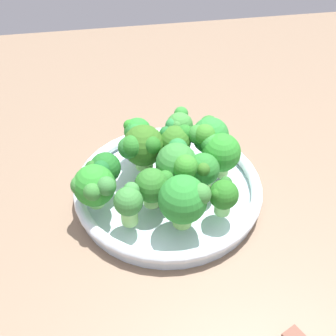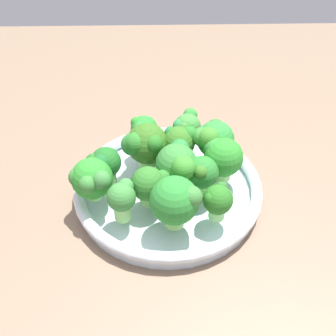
{
  "view_description": "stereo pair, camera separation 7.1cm",
  "coord_description": "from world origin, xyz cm",
  "px_view_note": "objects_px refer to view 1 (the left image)",
  "views": [
    {
      "loc": [
        48.37,
        -11.65,
        53.9
      ],
      "look_at": [
        -3.91,
        -3.36,
        6.2
      ],
      "focal_mm": 51.05,
      "sensor_mm": 36.0,
      "label": 1
    },
    {
      "loc": [
        49.01,
        -4.57,
        53.9
      ],
      "look_at": [
        -3.91,
        -3.36,
        6.2
      ],
      "focal_mm": 51.05,
      "sensor_mm": 36.0,
      "label": 2
    }
  ],
  "objects_px": {
    "broccoli_floret_0": "(180,126)",
    "broccoli_floret_2": "(104,170)",
    "broccoli_floret_3": "(137,133)",
    "broccoli_floret_7": "(178,163)",
    "broccoli_floret_11": "(223,195)",
    "broccoli_floret_8": "(129,202)",
    "broccoli_floret_4": "(219,151)",
    "broccoli_floret_5": "(208,135)",
    "bowl": "(168,190)",
    "broccoli_floret_12": "(202,171)",
    "broccoli_floret_13": "(176,141)",
    "broccoli_floret_9": "(94,186)",
    "broccoli_floret_10": "(141,146)",
    "broccoli_floret_6": "(153,184)",
    "broccoli_floret_1": "(184,199)"
  },
  "relations": [
    {
      "from": "broccoli_floret_0",
      "to": "broccoli_floret_2",
      "type": "bearing_deg",
      "value": -55.92
    },
    {
      "from": "broccoli_floret_3",
      "to": "broccoli_floret_2",
      "type": "bearing_deg",
      "value": -37.68
    },
    {
      "from": "broccoli_floret_7",
      "to": "broccoli_floret_11",
      "type": "relative_size",
      "value": 1.46
    },
    {
      "from": "broccoli_floret_3",
      "to": "broccoli_floret_8",
      "type": "distance_m",
      "value": 0.15
    },
    {
      "from": "broccoli_floret_4",
      "to": "broccoli_floret_5",
      "type": "bearing_deg",
      "value": -165.44
    },
    {
      "from": "broccoli_floret_0",
      "to": "broccoli_floret_8",
      "type": "height_order",
      "value": "same"
    },
    {
      "from": "broccoli_floret_0",
      "to": "bowl",
      "type": "bearing_deg",
      "value": -20.66
    },
    {
      "from": "broccoli_floret_8",
      "to": "broccoli_floret_11",
      "type": "relative_size",
      "value": 1.1
    },
    {
      "from": "broccoli_floret_2",
      "to": "broccoli_floret_11",
      "type": "relative_size",
      "value": 1.11
    },
    {
      "from": "broccoli_floret_4",
      "to": "broccoli_floret_8",
      "type": "distance_m",
      "value": 0.17
    },
    {
      "from": "broccoli_floret_12",
      "to": "broccoli_floret_13",
      "type": "height_order",
      "value": "broccoli_floret_13"
    },
    {
      "from": "broccoli_floret_7",
      "to": "broccoli_floret_9",
      "type": "relative_size",
      "value": 1.2
    },
    {
      "from": "broccoli_floret_11",
      "to": "broccoli_floret_10",
      "type": "bearing_deg",
      "value": -137.55
    },
    {
      "from": "broccoli_floret_11",
      "to": "broccoli_floret_12",
      "type": "height_order",
      "value": "broccoli_floret_12"
    },
    {
      "from": "broccoli_floret_6",
      "to": "broccoli_floret_9",
      "type": "height_order",
      "value": "broccoli_floret_9"
    },
    {
      "from": "broccoli_floret_11",
      "to": "broccoli_floret_13",
      "type": "height_order",
      "value": "broccoli_floret_13"
    },
    {
      "from": "broccoli_floret_11",
      "to": "broccoli_floret_0",
      "type": "bearing_deg",
      "value": -168.58
    },
    {
      "from": "broccoli_floret_9",
      "to": "broccoli_floret_3",
      "type": "bearing_deg",
      "value": 145.92
    },
    {
      "from": "broccoli_floret_0",
      "to": "broccoli_floret_9",
      "type": "height_order",
      "value": "broccoli_floret_9"
    },
    {
      "from": "broccoli_floret_10",
      "to": "broccoli_floret_13",
      "type": "relative_size",
      "value": 1.1
    },
    {
      "from": "broccoli_floret_4",
      "to": "broccoli_floret_13",
      "type": "height_order",
      "value": "broccoli_floret_4"
    },
    {
      "from": "bowl",
      "to": "broccoli_floret_8",
      "type": "distance_m",
      "value": 0.11
    },
    {
      "from": "broccoli_floret_2",
      "to": "broccoli_floret_3",
      "type": "height_order",
      "value": "broccoli_floret_3"
    },
    {
      "from": "broccoli_floret_12",
      "to": "broccoli_floret_7",
      "type": "bearing_deg",
      "value": -113.25
    },
    {
      "from": "broccoli_floret_2",
      "to": "broccoli_floret_4",
      "type": "distance_m",
      "value": 0.18
    },
    {
      "from": "broccoli_floret_0",
      "to": "broccoli_floret_8",
      "type": "distance_m",
      "value": 0.19
    },
    {
      "from": "broccoli_floret_12",
      "to": "broccoli_floret_8",
      "type": "bearing_deg",
      "value": -66.54
    },
    {
      "from": "broccoli_floret_3",
      "to": "broccoli_floret_1",
      "type": "bearing_deg",
      "value": 15.54
    },
    {
      "from": "broccoli_floret_5",
      "to": "broccoli_floret_4",
      "type": "bearing_deg",
      "value": 14.56
    },
    {
      "from": "broccoli_floret_8",
      "to": "broccoli_floret_6",
      "type": "bearing_deg",
      "value": 131.61
    },
    {
      "from": "broccoli_floret_2",
      "to": "broccoli_floret_7",
      "type": "height_order",
      "value": "broccoli_floret_7"
    },
    {
      "from": "broccoli_floret_7",
      "to": "broccoli_floret_10",
      "type": "distance_m",
      "value": 0.07
    },
    {
      "from": "broccoli_floret_6",
      "to": "broccoli_floret_12",
      "type": "xyz_separation_m",
      "value": [
        -0.02,
        0.07,
        0.0
      ]
    },
    {
      "from": "broccoli_floret_7",
      "to": "broccoli_floret_10",
      "type": "height_order",
      "value": "broccoli_floret_10"
    },
    {
      "from": "broccoli_floret_5",
      "to": "broccoli_floret_12",
      "type": "xyz_separation_m",
      "value": [
        0.07,
        -0.02,
        -0.01
      ]
    },
    {
      "from": "broccoli_floret_0",
      "to": "broccoli_floret_8",
      "type": "bearing_deg",
      "value": -31.92
    },
    {
      "from": "broccoli_floret_2",
      "to": "broccoli_floret_8",
      "type": "bearing_deg",
      "value": 22.87
    },
    {
      "from": "bowl",
      "to": "broccoli_floret_7",
      "type": "height_order",
      "value": "broccoli_floret_7"
    },
    {
      "from": "broccoli_floret_6",
      "to": "broccoli_floret_11",
      "type": "height_order",
      "value": "broccoli_floret_6"
    },
    {
      "from": "broccoli_floret_13",
      "to": "broccoli_floret_11",
      "type": "bearing_deg",
      "value": 22.2
    },
    {
      "from": "broccoli_floret_2",
      "to": "broccoli_floret_13",
      "type": "relative_size",
      "value": 0.9
    },
    {
      "from": "broccoli_floret_10",
      "to": "broccoli_floret_9",
      "type": "bearing_deg",
      "value": -46.85
    },
    {
      "from": "broccoli_floret_2",
      "to": "broccoli_floret_9",
      "type": "bearing_deg",
      "value": -25.03
    },
    {
      "from": "broccoli_floret_6",
      "to": "broccoli_floret_4",
      "type": "bearing_deg",
      "value": 114.18
    },
    {
      "from": "broccoli_floret_7",
      "to": "broccoli_floret_11",
      "type": "bearing_deg",
      "value": 38.72
    },
    {
      "from": "broccoli_floret_8",
      "to": "broccoli_floret_11",
      "type": "distance_m",
      "value": 0.13
    },
    {
      "from": "broccoli_floret_4",
      "to": "broccoli_floret_5",
      "type": "height_order",
      "value": "broccoli_floret_5"
    },
    {
      "from": "broccoli_floret_4",
      "to": "broccoli_floret_13",
      "type": "bearing_deg",
      "value": -117.77
    },
    {
      "from": "broccoli_floret_3",
      "to": "broccoli_floret_7",
      "type": "distance_m",
      "value": 0.1
    },
    {
      "from": "broccoli_floret_5",
      "to": "broccoli_floret_12",
      "type": "relative_size",
      "value": 1.23
    }
  ]
}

